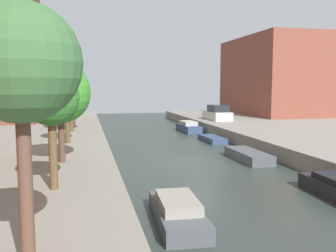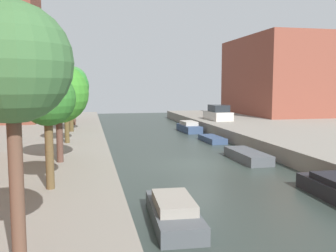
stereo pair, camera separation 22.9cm
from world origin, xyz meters
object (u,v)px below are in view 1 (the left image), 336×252
Objects in this scene: street_tree_1 at (51,100)px; street_tree_4 at (70,87)px; street_tree_0 at (21,65)px; moored_boat_left_2 at (177,212)px; parked_car at (217,114)px; low_block_right at (278,76)px; street_tree_5 at (72,81)px; moored_boat_right_5 at (189,127)px; moored_boat_right_4 at (212,139)px; street_tree_3 at (67,93)px; moored_boat_right_3 at (248,156)px; street_tree_2 at (60,94)px.

street_tree_1 is 16.96m from street_tree_4.
moored_boat_left_2 is (4.09, 4.53, -4.61)m from street_tree_0.
parked_car reaches higher than moored_boat_left_2.
low_block_right reaches higher than street_tree_5.
street_tree_0 is 31.04m from moored_boat_right_5.
street_tree_4 is 1.18× the size of moored_boat_left_2.
street_tree_0 is at bearing -90.00° from street_tree_5.
parked_car is at bearing -147.62° from low_block_right.
street_tree_4 is at bearing 173.26° from moored_boat_right_4.
street_tree_4 is 1.18× the size of parked_car.
low_block_right is at bearing 38.09° from street_tree_3.
street_tree_0 reaches higher than moored_boat_left_2.
moored_boat_right_3 is (10.93, -14.41, -4.73)m from street_tree_5.
moored_boat_right_5 is at bearing -149.91° from low_block_right.
street_tree_0 reaches higher than moored_boat_right_4.
street_tree_4 is 1.19× the size of moored_boat_right_3.
street_tree_1 is at bearing 159.93° from moored_boat_left_2.
parked_car is 16.75m from moored_boat_right_3.
street_tree_4 is at bearing 102.51° from moored_boat_left_2.
moored_boat_right_4 is (11.31, 15.62, -3.90)m from street_tree_1.
street_tree_0 reaches higher than street_tree_1.
parked_car is at bearing 41.73° from street_tree_3.
moored_boat_left_2 is at bearing -112.87° from moored_boat_right_4.
parked_car reaches higher than moored_boat_right_3.
low_block_right reaches higher than parked_car.
street_tree_3 is 11.38m from street_tree_5.
street_tree_0 is 16.90m from street_tree_3.
street_tree_1 is (0.00, 6.03, -0.86)m from street_tree_0.
moored_boat_left_2 is 1.02× the size of moored_boat_right_5.
street_tree_0 is (-25.48, -36.84, -0.86)m from low_block_right.
street_tree_2 is at bearing -136.11° from moored_boat_right_4.
low_block_right is at bearing 55.34° from street_tree_0.
low_block_right is 13.33m from parked_car.
moored_boat_right_5 is (11.22, 17.82, -3.79)m from street_tree_2.
parked_car is (14.78, 1.84, -3.35)m from street_tree_5.
street_tree_0 is 33.67m from parked_car.
moored_boat_left_2 is (4.09, -23.70, -4.65)m from street_tree_5.
low_block_right reaches higher than street_tree_0.
street_tree_4 is at bearing -90.00° from street_tree_5.
street_tree_5 reaches higher than moored_boat_right_4.
street_tree_4 is (0.00, 22.98, -0.44)m from street_tree_0.
moored_boat_right_5 is (11.22, 22.55, -3.68)m from street_tree_1.
street_tree_3 is at bearing -141.91° from low_block_right.
street_tree_0 is 6.09m from street_tree_1.
street_tree_5 is (0.00, 22.20, 0.90)m from street_tree_1.
moored_boat_right_4 is (7.22, 17.11, -0.15)m from moored_boat_left_2.
moored_boat_right_3 reaches higher than moored_boat_right_4.
street_tree_5 is at bearing 99.80° from moored_boat_left_2.
street_tree_0 is 7.65m from moored_boat_left_2.
street_tree_5 is 12.12m from moored_boat_right_5.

